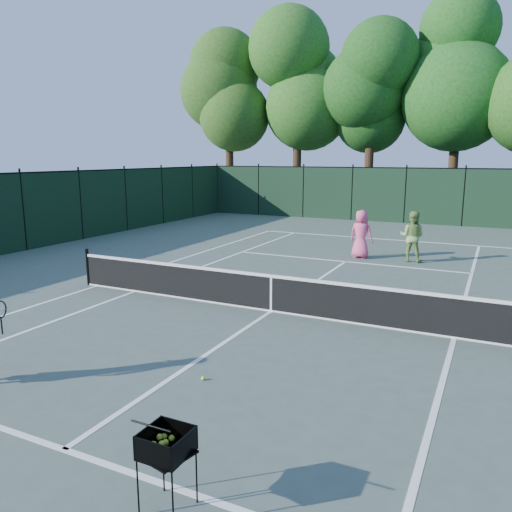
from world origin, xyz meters
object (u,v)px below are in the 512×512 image
at_px(player_pink, 361,234).
at_px(player_green, 412,236).
at_px(ball_hopper, 166,444).
at_px(loose_ball_midcourt, 203,378).

height_order(player_pink, player_green, player_green).
distance_m(player_green, ball_hopper, 14.19).
relative_size(player_pink, player_green, 0.98).
xyz_separation_m(player_green, ball_hopper, (-0.21, -14.19, -0.13)).
distance_m(player_pink, player_green, 1.77).
height_order(player_pink, loose_ball_midcourt, player_pink).
relative_size(ball_hopper, loose_ball_midcourt, 13.31).
bearing_deg(loose_ball_midcourt, ball_hopper, -64.78).
height_order(player_green, loose_ball_midcourt, player_green).
distance_m(player_green, loose_ball_midcourt, 11.53).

